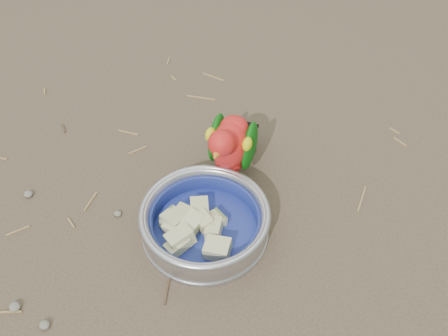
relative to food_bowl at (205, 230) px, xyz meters
The scene contains 6 objects.
ground 0.12m from the food_bowl, behind, with size 60.00×60.00×0.00m, color #4E3F2F.
food_bowl is the anchor object (origin of this frame).
bowl_wall 0.03m from the food_bowl, ahead, with size 0.23×0.23×0.04m, color #B2B2BA, non-canonical shape.
fruit_wedges 0.02m from the food_bowl, ahead, with size 0.14×0.14×0.03m, color #CAC68C, non-canonical shape.
lory_parrot 0.16m from the food_bowl, 103.60° to the left, with size 0.09×0.19×0.15m, color red, non-canonical shape.
ground_debris 0.13m from the food_bowl, 143.96° to the left, with size 0.90×0.80×0.01m, color olive, non-canonical shape.
Camera 1 is at (0.43, -0.44, 0.73)m, focal length 40.00 mm.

